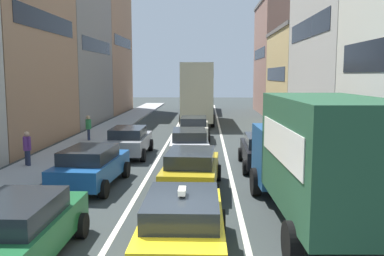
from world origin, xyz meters
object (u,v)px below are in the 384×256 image
Objects in this scene: sedan_left_lane_third at (129,141)px; bus_far_queue_secondary at (200,96)px; hatchback_centre_lane_third at (189,143)px; pedestrian_far_sidewalk at (88,127)px; sedan_left_lane_front at (19,229)px; sedan_right_lane_behind_truck at (264,150)px; coupe_centre_lane_fourth at (194,128)px; sedan_centre_lane_second at (191,169)px; removalist_box_truck at (318,155)px; bus_mid_queue_primary at (197,90)px; pedestrian_near_kerb at (27,147)px; wagon_left_lane_second at (91,166)px; taxi_centre_lane_front at (183,224)px.

bus_far_queue_secondary is at bearing -7.14° from sedan_left_lane_third.
pedestrian_far_sidewalk is (-6.42, 5.05, 0.15)m from hatchback_centre_lane_third.
pedestrian_far_sidewalk reaches higher than sedan_left_lane_front.
sedan_left_lane_third is at bearing 69.69° from sedan_right_lane_behind_truck.
coupe_centre_lane_fourth is 6.54m from pedestrian_far_sidewalk.
hatchback_centre_lane_third is (-0.31, 5.65, 0.00)m from sedan_centre_lane_second.
hatchback_centre_lane_third is 27.38m from bus_far_queue_secondary.
removalist_box_truck is 0.74× the size of bus_mid_queue_primary.
sedan_centre_lane_second is at bearing -152.14° from sedan_left_lane_third.
sedan_left_lane_front is 0.41× the size of bus_far_queue_secondary.
pedestrian_near_kerb is (-7.38, 3.36, 0.15)m from sedan_centre_lane_second.
sedan_left_lane_front is 1.00× the size of coupe_centre_lane_fourth.
wagon_left_lane_second is 0.42× the size of bus_far_queue_secondary.
bus_far_queue_secondary is 30.51m from pedestrian_near_kerb.
taxi_centre_lane_front is 1.00× the size of sedan_left_lane_front.
pedestrian_far_sidewalk reaches higher than hatchback_centre_lane_third.
taxi_centre_lane_front and pedestrian_far_sidewalk have the same top height.
sedan_right_lane_behind_truck is at bearing -34.16° from sedan_left_lane_front.
bus_mid_queue_primary is (3.14, 15.30, 2.03)m from sedan_left_lane_third.
hatchback_centre_lane_third is (3.42, 5.21, 0.00)m from wagon_left_lane_second.
taxi_centre_lane_front is 1.00× the size of sedan_left_lane_third.
wagon_left_lane_second is 7.64m from sedan_right_lane_behind_truck.
sedan_left_lane_front is at bearing 179.14° from sedan_left_lane_third.
wagon_left_lane_second and hatchback_centre_lane_third have the same top height.
bus_mid_queue_primary reaches higher than pedestrian_far_sidewalk.
pedestrian_near_kerb is (-10.92, 6.76, -1.03)m from removalist_box_truck.
pedestrian_far_sidewalk is at bearing -144.45° from pedestrian_near_kerb.
sedan_centre_lane_second is 0.42× the size of bus_far_queue_secondary.
coupe_centre_lane_fourth is at bearing -8.65° from pedestrian_far_sidewalk.
bus_far_queue_secondary is at bearing -152.90° from pedestrian_near_kerb.
sedan_centre_lane_second is at bearing -30.82° from sedan_left_lane_front.
bus_far_queue_secondary is (3.27, 38.98, 0.96)m from sedan_left_lane_front.
bus_mid_queue_primary is at bearing -2.80° from hatchback_centre_lane_third.
sedan_centre_lane_second and coupe_centre_lane_fourth have the same top height.
hatchback_centre_lane_third is 0.42× the size of bus_far_queue_secondary.
pedestrian_far_sidewalk is at bearing 22.28° from taxi_centre_lane_front.
wagon_left_lane_second is 32.77m from bus_far_queue_secondary.
coupe_centre_lane_fourth is 0.41× the size of bus_far_queue_secondary.
sedan_left_lane_front is 1.00× the size of sedan_left_lane_third.
sedan_left_lane_front is 2.59× the size of pedestrian_near_kerb.
wagon_left_lane_second is 1.02× the size of sedan_left_lane_third.
wagon_left_lane_second is 11.90m from coupe_centre_lane_fourth.
sedan_left_lane_third is (-3.42, 6.38, 0.00)m from sedan_centre_lane_second.
taxi_centre_lane_front is 1.00× the size of coupe_centre_lane_fourth.
sedan_left_lane_third and coupe_centre_lane_fourth have the same top height.
pedestrian_near_kerb is (-10.47, -0.51, 0.15)m from sedan_right_lane_behind_truck.
sedan_centre_lane_second is 1.02× the size of sedan_right_lane_behind_truck.
sedan_left_lane_third is at bearing -71.24° from pedestrian_far_sidewalk.
sedan_centre_lane_second is 0.42× the size of bus_mid_queue_primary.
hatchback_centre_lane_third is at bearing -15.72° from sedan_left_lane_front.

